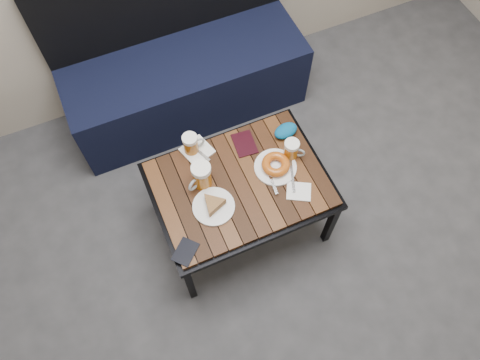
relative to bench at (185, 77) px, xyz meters
name	(u,v)px	position (x,y,z in m)	size (l,w,h in m)	color
ground	(352,356)	(0.19, -1.76, -0.27)	(4.00, 4.00, 0.00)	#2D2D30
room_shell	(408,10)	(0.19, -1.26, 1.48)	(4.00, 4.00, 4.00)	gray
bench	(185,77)	(0.00, 0.00, 0.00)	(1.40, 0.50, 0.95)	black
cafe_table	(240,187)	(-0.03, -0.88, 0.16)	(0.84, 0.62, 0.47)	black
beer_mug_left	(201,176)	(-0.19, -0.81, 0.27)	(0.14, 0.12, 0.15)	#A3550D
beer_mug_centre	(191,144)	(-0.17, -0.62, 0.26)	(0.11, 0.07, 0.12)	#A3550D
beer_mug_right	(292,150)	(0.26, -0.85, 0.26)	(0.11, 0.10, 0.12)	#A3550D
plate_pie	(213,205)	(-0.19, -0.95, 0.22)	(0.20, 0.20, 0.06)	white
plate_bagel	(276,166)	(0.16, -0.88, 0.22)	(0.21, 0.27, 0.06)	white
napkin_left	(197,150)	(-0.15, -0.64, 0.20)	(0.17, 0.17, 0.01)	white
napkin_right	(299,191)	(0.21, -1.04, 0.20)	(0.15, 0.14, 0.01)	white
passport_navy	(185,252)	(-0.39, -1.10, 0.20)	(0.09, 0.12, 0.01)	black
passport_burgundy	(244,144)	(0.08, -0.69, 0.20)	(0.10, 0.14, 0.01)	black
knit_pouch	(286,131)	(0.30, -0.72, 0.23)	(0.13, 0.08, 0.05)	#053E8D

